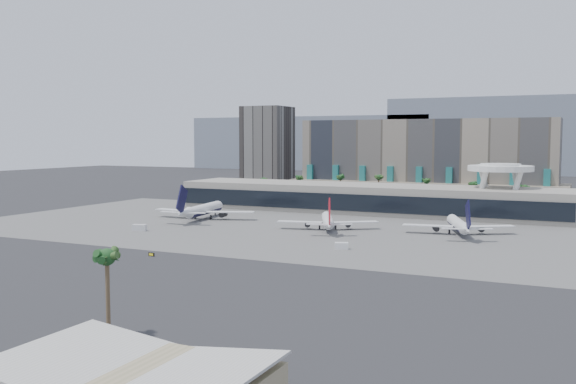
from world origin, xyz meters
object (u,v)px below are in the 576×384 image
at_px(airliner_left, 202,210).
at_px(airliner_centre, 328,221).
at_px(service_vehicle_a, 139,228).
at_px(service_vehicle_b, 342,246).
at_px(airliner_right, 459,225).
at_px(taxiway_sign, 151,254).

xyz_separation_m(airliner_left, airliner_centre, (56.35, -6.33, -0.58)).
xyz_separation_m(airliner_centre, service_vehicle_a, (-57.88, -31.11, -2.08)).
xyz_separation_m(airliner_centre, service_vehicle_b, (18.67, -35.72, -2.23)).
bearing_deg(service_vehicle_b, service_vehicle_a, 154.73).
bearing_deg(airliner_left, service_vehicle_b, -38.25).
height_order(service_vehicle_a, service_vehicle_b, service_vehicle_a).
distance_m(airliner_right, taxiway_sign, 102.68).
xyz_separation_m(airliner_left, taxiway_sign, (31.95, -74.49, -3.33)).
bearing_deg(taxiway_sign, airliner_centre, 79.62).
bearing_deg(airliner_left, taxiway_sign, -75.77).
distance_m(airliner_centre, taxiway_sign, 72.45).
distance_m(airliner_right, service_vehicle_b, 50.95).
xyz_separation_m(airliner_left, service_vehicle_a, (-1.53, -37.43, -2.66)).
bearing_deg(service_vehicle_a, airliner_right, -0.66).
bearing_deg(taxiway_sign, airliner_right, 57.67).
bearing_deg(airliner_left, service_vehicle_a, -101.32).
height_order(airliner_centre, service_vehicle_b, airliner_centre).
xyz_separation_m(airliner_right, taxiway_sign, (-68.21, -76.70, -2.87)).
bearing_deg(service_vehicle_b, airliner_right, 38.57).
xyz_separation_m(airliner_centre, taxiway_sign, (-24.40, -68.16, -2.76)).
relative_size(airliner_left, airliner_right, 1.18).
xyz_separation_m(service_vehicle_a, service_vehicle_b, (76.55, -4.61, -0.15)).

